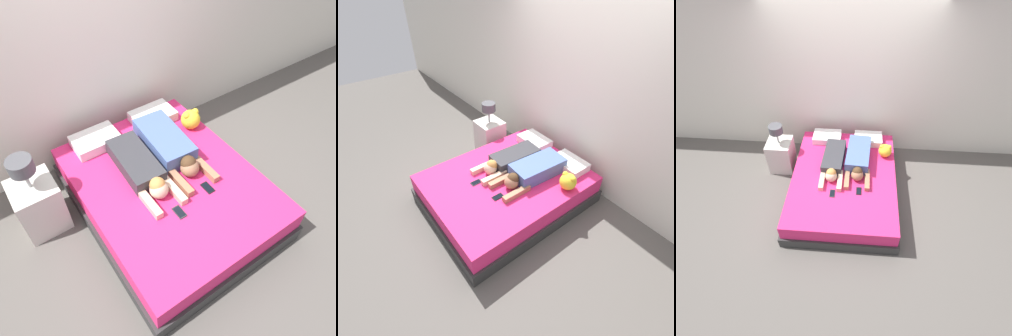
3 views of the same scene
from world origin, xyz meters
The scene contains 11 objects.
ground_plane centered at (0.00, 0.00, 0.00)m, with size 12.00×12.00×0.00m, color #5B5651.
wall_back centered at (0.00, 1.19, 1.30)m, with size 12.00×0.06×2.60m.
bed centered at (0.00, 0.00, 0.21)m, with size 1.63×2.08×0.42m.
pillow_head_left centered at (-0.35, 0.82, 0.48)m, with size 0.47×0.32×0.11m.
pillow_head_right centered at (0.35, 0.82, 0.48)m, with size 0.47×0.32×0.11m.
person_left centered at (-0.18, 0.19, 0.51)m, with size 0.34×0.98×0.20m.
person_right centered at (0.20, 0.27, 0.52)m, with size 0.40×1.03×0.21m.
cell_phone_left centered at (-0.14, -0.38, 0.43)m, with size 0.07×0.14×0.01m.
cell_phone_right centered at (0.24, -0.31, 0.43)m, with size 0.07×0.14×0.01m.
plush_toy centered at (0.63, 0.48, 0.54)m, with size 0.21×0.21×0.22m.
nightstand centered at (-1.12, 0.51, 0.32)m, with size 0.40×0.40×0.90m.
Camera 1 is at (-1.15, -1.67, 2.81)m, focal length 35.00 mm.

